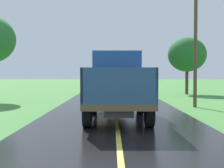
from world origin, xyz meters
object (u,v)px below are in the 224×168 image
Objects in this scene: banana_truck_near at (116,84)px; roadside_tree_mid_right at (186,55)px; banana_truck_far at (108,78)px; utility_pole_roadside at (194,38)px.

roadside_tree_mid_right is at bearing 65.94° from banana_truck_near.
banana_truck_near is 15.95m from banana_truck_far.
utility_pole_roadside is at bearing -101.73° from roadside_tree_mid_right.
utility_pole_roadside is at bearing 43.88° from banana_truck_near.
banana_truck_far is 12.86m from utility_pole_roadside.
utility_pole_roadside reaches higher than roadside_tree_mid_right.
utility_pole_roadside reaches higher than banana_truck_near.
utility_pole_roadside reaches higher than banana_truck_far.
banana_truck_far is 1.11× the size of roadside_tree_mid_right.
banana_truck_far is at bearing 112.91° from utility_pole_roadside.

